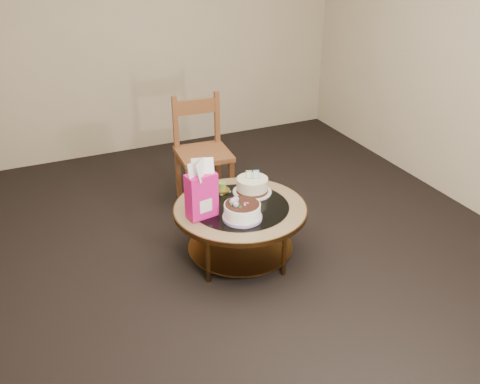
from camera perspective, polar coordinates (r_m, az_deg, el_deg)
name	(u,v)px	position (r m, az deg, el deg)	size (l,w,h in m)	color
ground	(240,256)	(4.28, 0.03, -6.87)	(5.00, 5.00, 0.00)	black
room_walls	(240,63)	(3.64, 0.03, 13.58)	(4.52, 5.02, 2.61)	tan
coffee_table	(240,215)	(4.08, 0.03, -2.49)	(1.02, 1.02, 0.46)	brown
decorated_cake	(242,212)	(3.85, 0.22, -2.13)	(0.29, 0.29, 0.17)	#A48BC5
cream_cake	(252,186)	(4.21, 1.32, 0.67)	(0.31, 0.31, 0.19)	silver
gift_bag	(201,190)	(3.82, -4.15, 0.27)	(0.23, 0.19, 0.44)	#EE1690
pillar_candle	(222,188)	(4.24, -1.89, 0.38)	(0.12, 0.12, 0.09)	#EBDA60
dining_chair	(202,151)	(4.88, -4.06, 4.39)	(0.49, 0.49, 1.00)	brown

